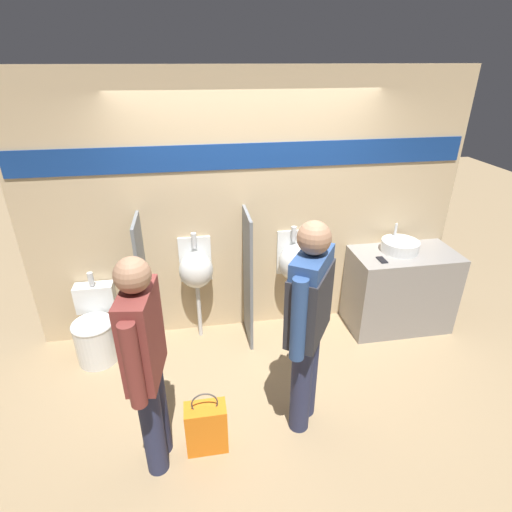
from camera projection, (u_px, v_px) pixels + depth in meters
ground_plane at (259, 354)px, 4.12m from camera, size 16.00×16.00×0.00m
display_wall at (249, 210)px, 4.05m from camera, size 4.45×0.07×2.70m
sink_counter at (399, 290)px, 4.41m from camera, size 1.10×0.59×0.90m
sink_basin at (400, 246)px, 4.22m from camera, size 0.39×0.39×0.26m
cell_phone at (382, 260)px, 4.05m from camera, size 0.07×0.14×0.01m
divider_near_counter at (144, 288)px, 3.93m from camera, size 0.03×0.49×1.43m
divider_mid at (248, 279)px, 4.08m from camera, size 0.03×0.49×1.43m
urinal_near_counter at (196, 270)px, 4.07m from camera, size 0.35×0.27×1.18m
urinal_far at (294, 262)px, 4.22m from camera, size 0.35×0.27×1.18m
toilet at (96, 332)px, 3.97m from camera, size 0.40×0.57×0.86m
person_in_vest at (309, 317)px, 2.93m from camera, size 0.45×0.54×1.79m
person_with_lanyard at (146, 361)px, 2.64m from camera, size 0.25×0.59×1.71m
shopping_bag at (206, 427)px, 3.05m from camera, size 0.31×0.17×0.56m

